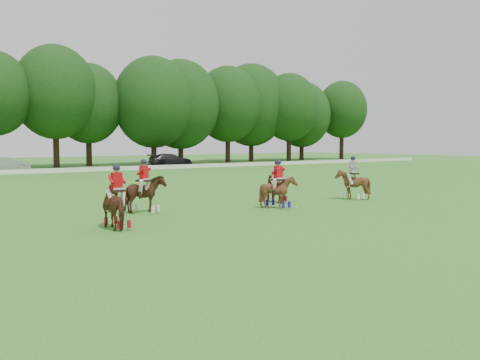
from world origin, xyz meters
TOP-DOWN VIEW (x-y plane):
  - ground at (0.00, 0.00)m, footprint 180.00×180.00m
  - boundary_rail at (0.00, 38.00)m, footprint 120.00×0.10m
  - car_mid at (-0.27, 42.50)m, footprint 4.78×2.48m
  - car_right at (18.57, 42.50)m, footprint 5.70×3.12m
  - polo_red_a at (-5.39, 3.11)m, footprint 1.15×1.86m
  - polo_red_b at (-2.80, 6.25)m, footprint 2.06×1.96m
  - polo_red_c at (2.93, 4.05)m, footprint 1.26×1.41m
  - polo_stripe_a at (4.50, 5.99)m, footprint 1.01×1.64m
  - polo_stripe_b at (8.53, 4.55)m, footprint 1.31×1.47m
  - polo_ball at (3.69, 3.65)m, footprint 0.09×0.09m

SIDE VIEW (x-z plane):
  - ground at x=0.00m, z-range 0.00..0.00m
  - polo_ball at x=3.69m, z-range 0.00..0.09m
  - boundary_rail at x=0.00m, z-range 0.00..0.44m
  - polo_stripe_a at x=4.50m, z-range -0.31..1.81m
  - car_mid at x=-0.27m, z-range 0.00..1.50m
  - car_right at x=18.57m, z-range 0.00..1.57m
  - polo_red_c at x=2.93m, z-range -0.32..1.93m
  - polo_red_a at x=-5.39m, z-range -0.32..1.96m
  - polo_stripe_b at x=8.53m, z-range -0.32..1.99m
  - polo_red_b at x=-2.80m, z-range -0.33..2.00m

